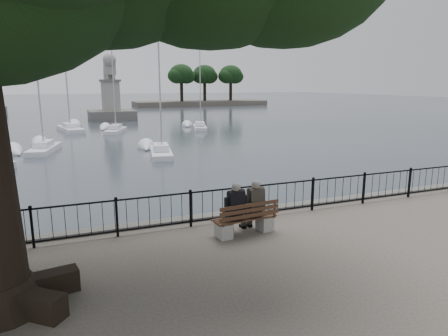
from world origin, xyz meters
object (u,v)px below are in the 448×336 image
person_right (253,207)px  bench (246,223)px  person_left (233,211)px  lion_monument (111,103)px

person_right → bench: bearing=-154.7°
bench → person_left: bearing=167.9°
bench → person_right: person_right is taller
bench → person_right: (0.27, 0.13, 0.35)m
lion_monument → person_right: bearing=-91.8°
bench → person_left: size_ratio=1.22×
bench → lion_monument: (1.82, 48.52, 0.94)m
lion_monument → person_left: bearing=-92.5°
person_left → lion_monument: 48.50m
person_right → lion_monument: size_ratio=0.16×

